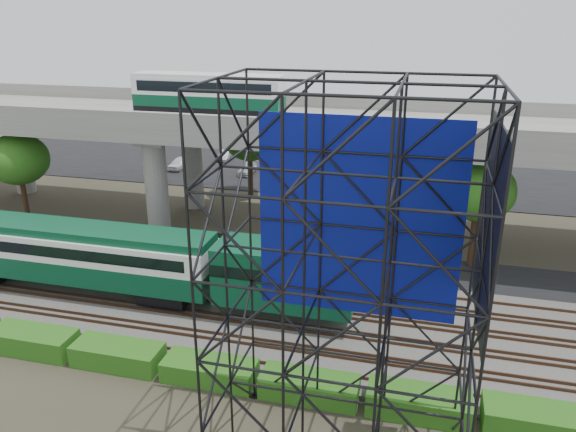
# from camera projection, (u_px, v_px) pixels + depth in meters

# --- Properties ---
(ground) EXTENTS (140.00, 140.00, 0.00)m
(ground) POSITION_uv_depth(u_px,v_px,m) (222.00, 331.00, 31.77)
(ground) COLOR #474233
(ground) RESTS_ON ground
(ballast_bed) EXTENTS (90.00, 12.00, 0.20)m
(ballast_bed) POSITION_uv_depth(u_px,v_px,m) (234.00, 312.00, 33.55)
(ballast_bed) COLOR slate
(ballast_bed) RESTS_ON ground
(service_road) EXTENTS (90.00, 5.00, 0.08)m
(service_road) POSITION_uv_depth(u_px,v_px,m) (272.00, 256.00, 41.29)
(service_road) COLOR black
(service_road) RESTS_ON ground
(parking_lot) EXTENTS (90.00, 18.00, 0.08)m
(parking_lot) POSITION_uv_depth(u_px,v_px,m) (330.00, 172.00, 62.65)
(parking_lot) COLOR black
(parking_lot) RESTS_ON ground
(harbor_water) EXTENTS (140.00, 40.00, 0.03)m
(harbor_water) POSITION_uv_depth(u_px,v_px,m) (357.00, 132.00, 82.65)
(harbor_water) COLOR #496179
(harbor_water) RESTS_ON ground
(rail_tracks) EXTENTS (90.00, 9.52, 0.16)m
(rail_tracks) POSITION_uv_depth(u_px,v_px,m) (234.00, 309.00, 33.49)
(rail_tracks) COLOR #472D1E
(rail_tracks) RESTS_ON ballast_bed
(commuter_train) EXTENTS (29.30, 3.06, 4.30)m
(commuter_train) POSITION_uv_depth(u_px,v_px,m) (99.00, 255.00, 34.60)
(commuter_train) COLOR black
(commuter_train) RESTS_ON rail_tracks
(overpass) EXTENTS (80.00, 12.00, 12.40)m
(overpass) POSITION_uv_depth(u_px,v_px,m) (285.00, 131.00, 43.57)
(overpass) COLOR #9E9B93
(overpass) RESTS_ON ground
(scaffold_tower) EXTENTS (9.36, 6.36, 15.00)m
(scaffold_tower) POSITION_uv_depth(u_px,v_px,m) (345.00, 297.00, 20.06)
(scaffold_tower) COLOR black
(scaffold_tower) RESTS_ON ground
(hedge_strip) EXTENTS (34.60, 1.80, 1.20)m
(hedge_strip) POSITION_uv_depth(u_px,v_px,m) (210.00, 370.00, 27.43)
(hedge_strip) COLOR #255914
(hedge_strip) RESTS_ON ground
(trees) EXTENTS (40.94, 16.94, 7.69)m
(trees) POSITION_uv_depth(u_px,v_px,m) (236.00, 160.00, 45.60)
(trees) COLOR #382314
(trees) RESTS_ON ground
(suv) EXTENTS (5.12, 3.49, 1.30)m
(suv) POSITION_uv_depth(u_px,v_px,m) (207.00, 241.00, 42.28)
(suv) COLOR black
(suv) RESTS_ON service_road
(parked_cars) EXTENTS (36.22, 9.21, 1.27)m
(parked_cars) POSITION_uv_depth(u_px,v_px,m) (331.00, 168.00, 61.98)
(parked_cars) COLOR white
(parked_cars) RESTS_ON parking_lot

